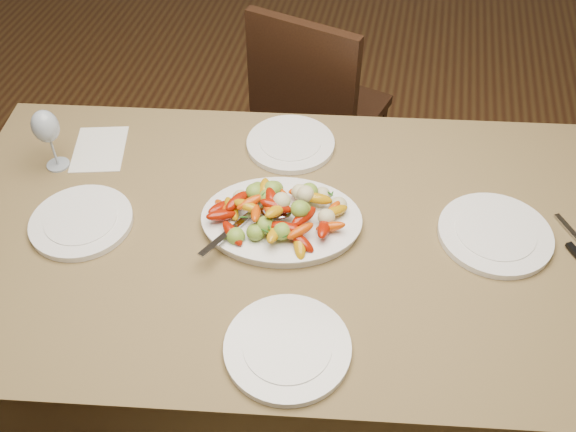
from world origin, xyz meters
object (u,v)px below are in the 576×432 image
Objects in this scene: plate_right at (495,234)px; plate_far at (291,144)px; dining_table at (288,316)px; chair_far at (323,111)px; serving_platter at (282,222)px; plate_near at (287,348)px; wine_glass at (49,138)px; plate_left at (81,222)px.

plate_far is (-0.60, 0.26, 0.00)m from plate_right.
plate_far is (-0.06, 0.35, 0.39)m from dining_table.
chair_far reaches higher than serving_platter.
dining_table is 1.94× the size of chair_far.
plate_right is 1.03× the size of plate_near.
dining_table is 0.87m from wine_glass.
plate_far is at bearing 105.64° from chair_far.
chair_far reaches higher than plate_left.
serving_platter is at bearing -82.78° from plate_far.
plate_right is at bearing 9.23° from plate_left.
plate_near is (0.62, -0.27, 0.00)m from plate_left.
plate_near is (-0.46, -0.45, 0.00)m from plate_right.
plate_right is at bearing 142.07° from chair_far.
dining_table is 0.67m from plate_left.
chair_far is 3.58× the size of plate_far.
plate_near is at bearing -79.15° from plate_far.
plate_left is at bearing -171.48° from dining_table.
chair_far is at bearing 124.86° from plate_right.
dining_table is 6.21× the size of plate_right.
wine_glass reaches higher than plate_near.
plate_left is at bearing 156.16° from plate_near.
dining_table is 0.53m from plate_near.
plate_left is at bearing -138.12° from plate_far.
plate_right and plate_near have the same top height.
wine_glass is at bearing 178.46° from plate_right.
serving_platter reaches higher than dining_table.
plate_right is (0.53, 0.09, 0.39)m from dining_table.
plate_right is at bearing 7.15° from serving_platter.
serving_platter is 1.52× the size of plate_left.
wine_glass is (-0.79, 0.48, 0.09)m from plate_near.
dining_table is 6.92× the size of plate_far.
wine_glass is (-0.17, 0.21, 0.09)m from plate_left.
dining_table is at bearing 8.52° from plate_left.
plate_right and plate_far have the same top height.
plate_near is (0.09, -0.38, -0.00)m from serving_platter.
serving_platter is 2.02× the size of wine_glass.
plate_near is at bearing -31.52° from wine_glass.
wine_glass is (-0.71, 0.13, 0.48)m from dining_table.
wine_glass is (-0.69, 0.10, 0.09)m from serving_platter.
chair_far is 1.16m from plate_left.
plate_far is at bearing 100.33° from dining_table.
wine_glass is (-0.67, -0.80, 0.39)m from chair_far.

